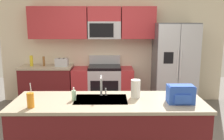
{
  "coord_description": "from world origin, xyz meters",
  "views": [
    {
      "loc": [
        -0.06,
        -3.62,
        1.91
      ],
      "look_at": [
        -0.02,
        0.6,
        1.05
      ],
      "focal_mm": 39.44,
      "sensor_mm": 36.0,
      "label": 1
    }
  ],
  "objects_px": {
    "sink_faucet": "(102,84)",
    "pepper_mill": "(44,61)",
    "bottle_yellow": "(31,61)",
    "backpack": "(181,94)",
    "refrigerator": "(174,65)",
    "drink_cup_orange": "(31,100)",
    "range_oven": "(103,86)",
    "soap_dispenser": "(74,95)",
    "toaster": "(62,62)",
    "paper_towel_roll": "(136,89)"
  },
  "relations": [
    {
      "from": "sink_faucet",
      "to": "soap_dispenser",
      "type": "relative_size",
      "value": 1.66
    },
    {
      "from": "soap_dispenser",
      "to": "paper_towel_roll",
      "type": "xyz_separation_m",
      "value": [
        0.8,
        0.11,
        0.05
      ]
    },
    {
      "from": "soap_dispenser",
      "to": "toaster",
      "type": "bearing_deg",
      "value": 104.42
    },
    {
      "from": "refrigerator",
      "to": "soap_dispenser",
      "type": "relative_size",
      "value": 10.88
    },
    {
      "from": "soap_dispenser",
      "to": "backpack",
      "type": "distance_m",
      "value": 1.34
    },
    {
      "from": "bottle_yellow",
      "to": "backpack",
      "type": "xyz_separation_m",
      "value": [
        2.62,
        -2.51,
        -0.0
      ]
    },
    {
      "from": "paper_towel_roll",
      "to": "toaster",
      "type": "bearing_deg",
      "value": 122.1
    },
    {
      "from": "pepper_mill",
      "to": "backpack",
      "type": "bearing_deg",
      "value": -47.02
    },
    {
      "from": "range_oven",
      "to": "soap_dispenser",
      "type": "distance_m",
      "value": 2.48
    },
    {
      "from": "backpack",
      "to": "soap_dispenser",
      "type": "bearing_deg",
      "value": 175.16
    },
    {
      "from": "backpack",
      "to": "range_oven",
      "type": "bearing_deg",
      "value": 112.24
    },
    {
      "from": "toaster",
      "to": "drink_cup_orange",
      "type": "height_order",
      "value": "drink_cup_orange"
    },
    {
      "from": "sink_faucet",
      "to": "drink_cup_orange",
      "type": "relative_size",
      "value": 0.95
    },
    {
      "from": "sink_faucet",
      "to": "pepper_mill",
      "type": "bearing_deg",
      "value": 121.49
    },
    {
      "from": "range_oven",
      "to": "pepper_mill",
      "type": "xyz_separation_m",
      "value": [
        -1.32,
        -0.0,
        0.56
      ]
    },
    {
      "from": "drink_cup_orange",
      "to": "soap_dispenser",
      "type": "relative_size",
      "value": 1.75
    },
    {
      "from": "range_oven",
      "to": "bottle_yellow",
      "type": "distance_m",
      "value": 1.69
    },
    {
      "from": "pepper_mill",
      "to": "drink_cup_orange",
      "type": "bearing_deg",
      "value": -78.48
    },
    {
      "from": "toaster",
      "to": "soap_dispenser",
      "type": "relative_size",
      "value": 1.65
    },
    {
      "from": "refrigerator",
      "to": "soap_dispenser",
      "type": "distance_m",
      "value": 3.01
    },
    {
      "from": "pepper_mill",
      "to": "sink_faucet",
      "type": "bearing_deg",
      "value": -58.51
    },
    {
      "from": "pepper_mill",
      "to": "bottle_yellow",
      "type": "height_order",
      "value": "bottle_yellow"
    },
    {
      "from": "sink_faucet",
      "to": "drink_cup_orange",
      "type": "height_order",
      "value": "drink_cup_orange"
    },
    {
      "from": "pepper_mill",
      "to": "toaster",
      "type": "bearing_deg",
      "value": -7.02
    },
    {
      "from": "pepper_mill",
      "to": "paper_towel_roll",
      "type": "relative_size",
      "value": 0.89
    },
    {
      "from": "pepper_mill",
      "to": "drink_cup_orange",
      "type": "xyz_separation_m",
      "value": [
        0.54,
        -2.67,
        -0.02
      ]
    },
    {
      "from": "sink_faucet",
      "to": "range_oven",
      "type": "bearing_deg",
      "value": 91.16
    },
    {
      "from": "range_oven",
      "to": "soap_dispenser",
      "type": "height_order",
      "value": "range_oven"
    },
    {
      "from": "bottle_yellow",
      "to": "backpack",
      "type": "bearing_deg",
      "value": -43.76
    },
    {
      "from": "range_oven",
      "to": "bottle_yellow",
      "type": "relative_size",
      "value": 5.76
    },
    {
      "from": "refrigerator",
      "to": "pepper_mill",
      "type": "relative_size",
      "value": 8.64
    },
    {
      "from": "refrigerator",
      "to": "backpack",
      "type": "bearing_deg",
      "value": -102.83
    },
    {
      "from": "range_oven",
      "to": "bottle_yellow",
      "type": "xyz_separation_m",
      "value": [
        -1.59,
        -0.01,
        0.57
      ]
    },
    {
      "from": "soap_dispenser",
      "to": "range_oven",
      "type": "bearing_deg",
      "value": 82.79
    },
    {
      "from": "range_oven",
      "to": "soap_dispenser",
      "type": "relative_size",
      "value": 8.0
    },
    {
      "from": "pepper_mill",
      "to": "bottle_yellow",
      "type": "distance_m",
      "value": 0.27
    },
    {
      "from": "refrigerator",
      "to": "drink_cup_orange",
      "type": "bearing_deg",
      "value": -132.29
    },
    {
      "from": "bottle_yellow",
      "to": "backpack",
      "type": "distance_m",
      "value": 3.63
    },
    {
      "from": "soap_dispenser",
      "to": "paper_towel_roll",
      "type": "bearing_deg",
      "value": 7.95
    },
    {
      "from": "pepper_mill",
      "to": "bottle_yellow",
      "type": "xyz_separation_m",
      "value": [
        -0.27,
        -0.01,
        0.01
      ]
    },
    {
      "from": "sink_faucet",
      "to": "drink_cup_orange",
      "type": "distance_m",
      "value": 0.93
    },
    {
      "from": "refrigerator",
      "to": "toaster",
      "type": "distance_m",
      "value": 2.5
    },
    {
      "from": "bottle_yellow",
      "to": "pepper_mill",
      "type": "bearing_deg",
      "value": 1.79
    },
    {
      "from": "pepper_mill",
      "to": "backpack",
      "type": "xyz_separation_m",
      "value": [
        2.35,
        -2.52,
        0.01
      ]
    },
    {
      "from": "range_oven",
      "to": "toaster",
      "type": "height_order",
      "value": "range_oven"
    },
    {
      "from": "paper_towel_roll",
      "to": "backpack",
      "type": "xyz_separation_m",
      "value": [
        0.53,
        -0.22,
        -0.0
      ]
    },
    {
      "from": "range_oven",
      "to": "bottle_yellow",
      "type": "height_order",
      "value": "bottle_yellow"
    },
    {
      "from": "toaster",
      "to": "drink_cup_orange",
      "type": "distance_m",
      "value": 2.62
    },
    {
      "from": "pepper_mill",
      "to": "backpack",
      "type": "height_order",
      "value": "backpack"
    },
    {
      "from": "toaster",
      "to": "backpack",
      "type": "relative_size",
      "value": 0.87
    }
  ]
}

